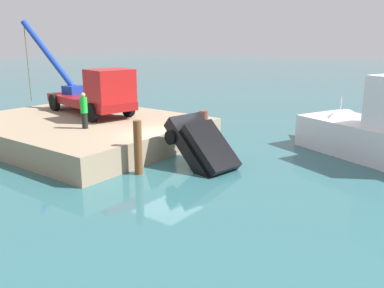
{
  "coord_description": "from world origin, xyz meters",
  "views": [
    {
      "loc": [
        11.69,
        -13.74,
        5.48
      ],
      "look_at": [
        0.87,
        0.79,
        0.72
      ],
      "focal_mm": 37.9,
      "sensor_mm": 36.0,
      "label": 1
    }
  ],
  "objects_px": {
    "salvaged_car": "(209,156)",
    "moored_yacht": "(374,141)",
    "crane_truck": "(95,92)",
    "dock_worker": "(84,110)"
  },
  "relations": [
    {
      "from": "crane_truck",
      "to": "dock_worker",
      "type": "xyz_separation_m",
      "value": [
        2.24,
        -2.62,
        -0.42
      ]
    },
    {
      "from": "crane_truck",
      "to": "salvaged_car",
      "type": "xyz_separation_m",
      "value": [
        8.54,
        -1.16,
        -1.93
      ]
    },
    {
      "from": "salvaged_car",
      "to": "moored_yacht",
      "type": "bearing_deg",
      "value": 49.71
    },
    {
      "from": "crane_truck",
      "to": "dock_worker",
      "type": "relative_size",
      "value": 5.41
    },
    {
      "from": "salvaged_car",
      "to": "moored_yacht",
      "type": "relative_size",
      "value": 0.35
    },
    {
      "from": "salvaged_car",
      "to": "crane_truck",
      "type": "bearing_deg",
      "value": 172.25
    },
    {
      "from": "salvaged_car",
      "to": "moored_yacht",
      "type": "xyz_separation_m",
      "value": [
        5.24,
        6.18,
        0.18
      ]
    },
    {
      "from": "moored_yacht",
      "to": "dock_worker",
      "type": "bearing_deg",
      "value": -146.52
    },
    {
      "from": "salvaged_car",
      "to": "moored_yacht",
      "type": "height_order",
      "value": "moored_yacht"
    },
    {
      "from": "dock_worker",
      "to": "moored_yacht",
      "type": "distance_m",
      "value": 13.91
    }
  ]
}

